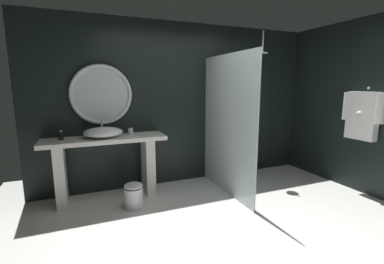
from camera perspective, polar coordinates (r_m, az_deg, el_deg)
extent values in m
plane|color=silver|center=(3.20, 11.21, -20.61)|extent=(5.76, 5.76, 0.00)
cube|color=black|center=(4.47, -1.83, 5.93)|extent=(4.80, 0.10, 2.60)
cube|color=black|center=(4.96, 29.92, 5.02)|extent=(0.10, 2.47, 2.60)
cube|color=silver|center=(3.94, -18.11, -1.52)|extent=(1.68, 0.49, 0.06)
cube|color=silver|center=(4.05, -26.31, -8.30)|extent=(0.13, 0.42, 0.84)
cube|color=silver|center=(4.13, -9.40, -7.02)|extent=(0.13, 0.42, 0.84)
ellipsoid|color=white|center=(3.92, -18.51, -0.08)|extent=(0.53, 0.44, 0.14)
cylinder|color=silver|center=(4.11, -18.75, 0.92)|extent=(0.02, 0.02, 0.22)
cylinder|color=silver|center=(4.03, -18.76, 2.21)|extent=(0.02, 0.13, 0.02)
cylinder|color=silver|center=(4.01, -13.04, 0.10)|extent=(0.07, 0.07, 0.10)
cylinder|color=black|center=(3.96, -26.24, -0.77)|extent=(0.06, 0.06, 0.11)
cylinder|color=silver|center=(3.95, -26.31, 0.17)|extent=(0.03, 0.03, 0.02)
torus|color=silver|center=(4.09, -18.84, 7.59)|extent=(0.87, 0.06, 0.87)
cylinder|color=#B2BCC1|center=(4.10, -18.85, 7.60)|extent=(0.78, 0.01, 0.78)
cube|color=silver|center=(3.95, 7.60, 1.34)|extent=(0.02, 1.48, 2.06)
cylinder|color=silver|center=(4.76, 14.96, 18.24)|extent=(0.02, 0.02, 0.35)
cylinder|color=silver|center=(4.73, 14.85, 16.01)|extent=(0.18, 0.18, 0.02)
sphere|color=silver|center=(4.66, 33.63, 7.83)|extent=(0.04, 0.04, 0.04)
cube|color=white|center=(4.62, 32.66, 2.93)|extent=(0.12, 0.43, 0.70)
cylinder|color=white|center=(4.48, 35.35, 4.11)|extent=(0.13, 0.13, 0.42)
cylinder|color=white|center=(4.75, 30.41, 4.82)|extent=(0.13, 0.13, 0.42)
sphere|color=white|center=(4.56, 32.16, 3.34)|extent=(0.07, 0.07, 0.07)
cylinder|color=white|center=(4.61, 11.29, -8.14)|extent=(0.37, 0.37, 0.39)
ellipsoid|color=white|center=(4.55, 11.38, -5.68)|extent=(0.39, 0.43, 0.02)
cube|color=white|center=(4.77, 9.59, -5.07)|extent=(0.36, 0.16, 0.38)
cylinder|color=silver|center=(3.74, -12.36, -13.58)|extent=(0.25, 0.25, 0.28)
ellipsoid|color=silver|center=(3.67, -12.46, -11.17)|extent=(0.25, 0.25, 0.08)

